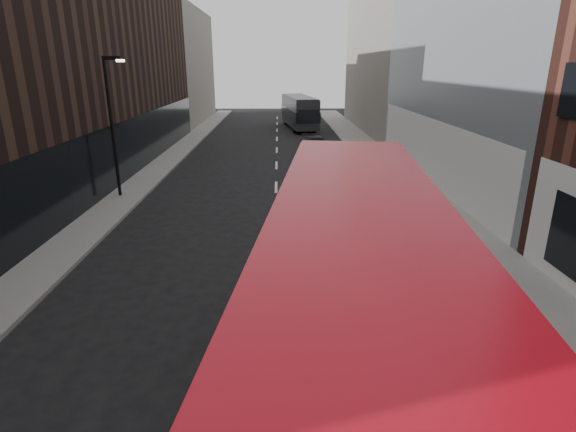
{
  "coord_description": "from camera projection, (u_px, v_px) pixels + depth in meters",
  "views": [
    {
      "loc": [
        0.16,
        -5.21,
        6.72
      ],
      "look_at": [
        0.43,
        7.33,
        2.5
      ],
      "focal_mm": 28.0,
      "sensor_mm": 36.0,
      "label": 1
    }
  ],
  "objects": [
    {
      "name": "sidewalk_left",
      "position": [
        159.0,
        168.0,
        30.58
      ],
      "size": [
        2.0,
        80.0,
        0.15
      ],
      "primitive_type": "cube",
      "color": "slate",
      "rests_on": "ground"
    },
    {
      "name": "car_a",
      "position": [
        329.0,
        176.0,
        25.7
      ],
      "size": [
        1.7,
        4.14,
        1.4
      ],
      "primitive_type": "imported",
      "rotation": [
        0.0,
        0.0,
        -0.01
      ],
      "color": "black",
      "rests_on": "ground"
    },
    {
      "name": "street_lamp",
      "position": [
        112.0,
        118.0,
        22.63
      ],
      "size": [
        1.06,
        0.22,
        7.0
      ],
      "color": "black",
      "rests_on": "sidewalk_left"
    },
    {
      "name": "red_bus",
      "position": [
        355.0,
        329.0,
        7.27
      ],
      "size": [
        4.22,
        12.12,
        4.81
      ],
      "rotation": [
        0.0,
        0.0,
        -0.12
      ],
      "color": "#A60A17",
      "rests_on": "ground"
    },
    {
      "name": "car_b",
      "position": [
        330.0,
        161.0,
        29.55
      ],
      "size": [
        2.01,
        4.64,
        1.48
      ],
      "primitive_type": "imported",
      "rotation": [
        0.0,
        0.0,
        0.1
      ],
      "color": "gray",
      "rests_on": "ground"
    },
    {
      "name": "building_left_far",
      "position": [
        181.0,
        67.0,
        54.04
      ],
      "size": [
        5.0,
        20.0,
        13.0
      ],
      "primitive_type": "cube",
      "color": "slate",
      "rests_on": "ground"
    },
    {
      "name": "building_modern_block",
      "position": [
        488.0,
        3.0,
        24.04
      ],
      "size": [
        5.03,
        22.0,
        20.0
      ],
      "color": "#91979A",
      "rests_on": "ground"
    },
    {
      "name": "car_c",
      "position": [
        316.0,
        145.0,
        36.24
      ],
      "size": [
        2.33,
        4.55,
        1.26
      ],
      "primitive_type": "imported",
      "rotation": [
        0.0,
        0.0,
        0.13
      ],
      "color": "black",
      "rests_on": "ground"
    },
    {
      "name": "building_left_mid",
      "position": [
        120.0,
        61.0,
        33.04
      ],
      "size": [
        5.0,
        24.0,
        14.0
      ],
      "primitive_type": "cube",
      "color": "black",
      "rests_on": "ground"
    },
    {
      "name": "sidewalk_right",
      "position": [
        385.0,
        167.0,
        30.89
      ],
      "size": [
        3.0,
        80.0,
        0.15
      ],
      "primitive_type": "cube",
      "color": "slate",
      "rests_on": "ground"
    },
    {
      "name": "building_victorian",
      "position": [
        387.0,
        35.0,
        45.91
      ],
      "size": [
        6.5,
        24.0,
        21.0
      ],
      "color": "slate",
      "rests_on": "ground"
    },
    {
      "name": "grey_bus",
      "position": [
        299.0,
        111.0,
        49.67
      ],
      "size": [
        3.88,
        10.99,
        3.49
      ],
      "rotation": [
        0.0,
        0.0,
        0.13
      ],
      "color": "black",
      "rests_on": "ground"
    }
  ]
}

